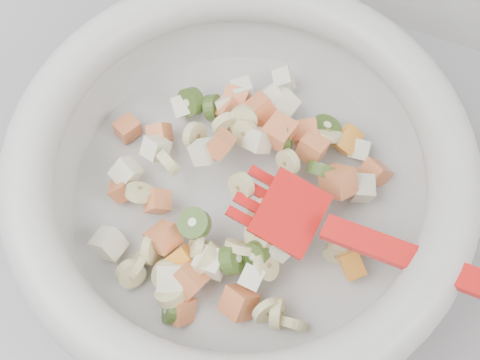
% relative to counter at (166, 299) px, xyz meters
% --- Properties ---
extents(counter, '(2.00, 0.60, 0.90)m').
position_rel_counter_xyz_m(counter, '(0.00, 0.00, 0.00)').
color(counter, gray).
rests_on(counter, ground).
extents(mixing_bowl, '(0.45, 0.38, 0.11)m').
position_rel_counter_xyz_m(mixing_bowl, '(0.12, 0.03, 0.51)').
color(mixing_bowl, '#B7B7B5').
rests_on(mixing_bowl, counter).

